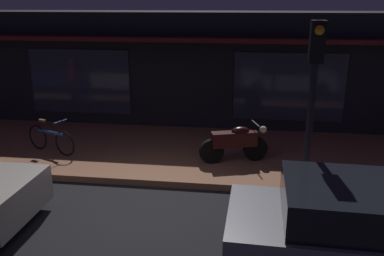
{
  "coord_description": "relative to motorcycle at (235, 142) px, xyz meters",
  "views": [
    {
      "loc": [
        1.92,
        -6.81,
        3.88
      ],
      "look_at": [
        0.69,
        2.4,
        0.95
      ],
      "focal_mm": 37.44,
      "sensor_mm": 36.0,
      "label": 1
    }
  ],
  "objects": [
    {
      "name": "motorcycle",
      "position": [
        0.0,
        0.0,
        0.0
      ],
      "size": [
        1.66,
        0.73,
        0.97
      ],
      "color": "black",
      "rests_on": "sidewalk_slab"
    },
    {
      "name": "ground_plane",
      "position": [
        -1.75,
        -2.36,
        -0.65
      ],
      "size": [
        60.0,
        60.0,
        0.0
      ],
      "primitive_type": "plane",
      "color": "black"
    },
    {
      "name": "traffic_light_pole",
      "position": [
        1.33,
        -2.22,
        1.83
      ],
      "size": [
        0.24,
        0.33,
        3.6
      ],
      "color": "black",
      "rests_on": "ground_plane"
    },
    {
      "name": "parked_car_across",
      "position": [
        2.0,
        -3.8,
        0.06
      ],
      "size": [
        4.16,
        1.89,
        1.42
      ],
      "color": "black",
      "rests_on": "ground_plane"
    },
    {
      "name": "bicycle_parked",
      "position": [
        -4.73,
        -0.01,
        -0.14
      ],
      "size": [
        1.55,
        0.69,
        0.91
      ],
      "color": "black",
      "rests_on": "sidewalk_slab"
    },
    {
      "name": "sidewalk_slab",
      "position": [
        -1.75,
        0.64,
        -0.57
      ],
      "size": [
        18.0,
        4.0,
        0.15
      ],
      "primitive_type": "cube",
      "color": "brown",
      "rests_on": "ground_plane"
    },
    {
      "name": "storefront_building",
      "position": [
        -1.75,
        4.03,
        1.16
      ],
      "size": [
        18.0,
        3.3,
        3.6
      ],
      "color": "black",
      "rests_on": "ground_plane"
    }
  ]
}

